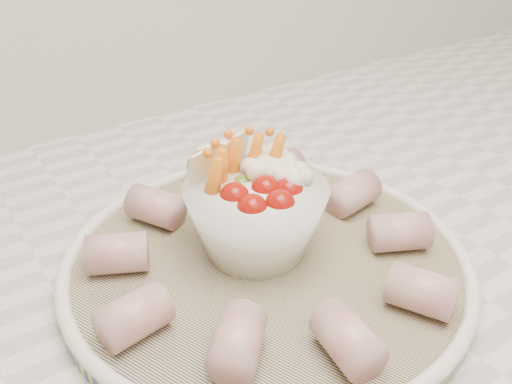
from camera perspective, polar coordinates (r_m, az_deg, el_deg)
serving_platter at (r=0.48m, az=1.05°, el=-6.98°), size 0.44×0.44×0.02m
veggie_bowl at (r=0.47m, az=0.03°, el=-1.87°), size 0.12×0.12×0.10m
cured_meat_rolls at (r=0.47m, az=0.99°, el=-5.05°), size 0.29×0.30×0.03m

